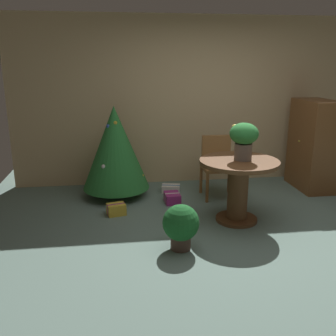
% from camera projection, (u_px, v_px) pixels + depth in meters
% --- Properties ---
extents(ground_plane, '(6.60, 6.60, 0.00)m').
position_uv_depth(ground_plane, '(245.00, 237.00, 4.29)').
color(ground_plane, slate).
extents(back_wall_panel, '(6.00, 0.10, 2.60)m').
position_uv_depth(back_wall_panel, '(204.00, 101.00, 6.03)').
color(back_wall_panel, tan).
rests_on(back_wall_panel, ground_plane).
extents(round_dining_table, '(0.95, 0.95, 0.78)m').
position_uv_depth(round_dining_table, '(238.00, 181.00, 4.59)').
color(round_dining_table, brown).
rests_on(round_dining_table, ground_plane).
extents(flower_vase, '(0.34, 0.34, 0.45)m').
position_uv_depth(flower_vase, '(244.00, 137.00, 4.46)').
color(flower_vase, '#665B51').
rests_on(flower_vase, round_dining_table).
extents(wooden_chair_far, '(0.48, 0.44, 0.88)m').
position_uv_depth(wooden_chair_far, '(218.00, 162.00, 5.49)').
color(wooden_chair_far, brown).
rests_on(wooden_chair_far, ground_plane).
extents(holiday_tree, '(0.96, 0.96, 1.32)m').
position_uv_depth(holiday_tree, '(115.00, 148.00, 5.39)').
color(holiday_tree, brown).
rests_on(holiday_tree, ground_plane).
extents(gift_box_purple, '(0.21, 0.28, 0.14)m').
position_uv_depth(gift_box_purple, '(172.00, 198.00, 5.31)').
color(gift_box_purple, '#9E287A').
rests_on(gift_box_purple, ground_plane).
extents(gift_box_cream, '(0.30, 0.23, 0.11)m').
position_uv_depth(gift_box_cream, '(171.00, 189.00, 5.73)').
color(gift_box_cream, silver).
rests_on(gift_box_cream, ground_plane).
extents(gift_box_gold, '(0.26, 0.22, 0.15)m').
position_uv_depth(gift_box_gold, '(116.00, 209.00, 4.89)').
color(gift_box_gold, gold).
rests_on(gift_box_gold, ground_plane).
extents(wooden_cabinet, '(0.47, 0.83, 1.37)m').
position_uv_depth(wooden_cabinet, '(313.00, 145.00, 5.77)').
color(wooden_cabinet, brown).
rests_on(wooden_cabinet, ground_plane).
extents(potted_plant, '(0.39, 0.39, 0.49)m').
position_uv_depth(potted_plant, '(181.00, 225.00, 3.94)').
color(potted_plant, '#4C382D').
rests_on(potted_plant, ground_plane).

